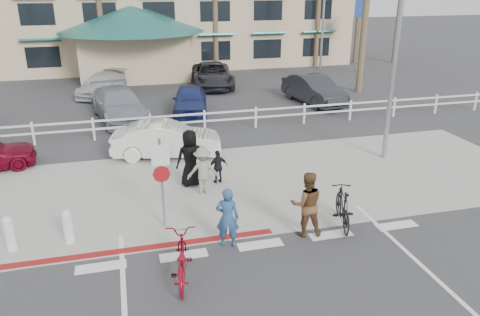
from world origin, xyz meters
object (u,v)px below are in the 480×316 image
object	(u,v)px
bike_red	(181,259)
bike_black	(343,207)
sign_post	(162,179)
car_white_sedan	(167,140)

from	to	relation	value
bike_red	bike_black	size ratio (longest dim) A/B	1.09
sign_post	bike_red	distance (m)	2.69
bike_black	bike_red	bearing A→B (deg)	32.23
bike_red	bike_black	xyz separation A→B (m)	(4.71, 1.40, 0.03)
sign_post	bike_black	world-z (taller)	sign_post
car_white_sedan	bike_red	bearing A→B (deg)	-173.95
bike_red	bike_black	distance (m)	4.92
bike_black	car_white_sedan	size ratio (longest dim) A/B	0.45
sign_post	car_white_sedan	world-z (taller)	sign_post
sign_post	bike_red	bearing A→B (deg)	-87.22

